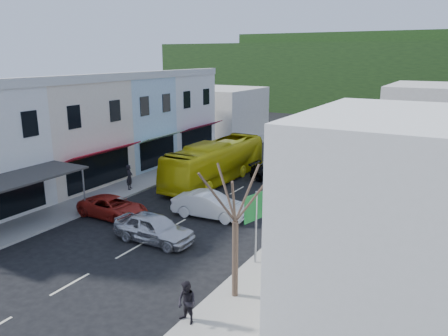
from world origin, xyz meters
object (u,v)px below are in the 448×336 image
car_white (210,206)px  car_red (113,207)px  bus (215,163)px  pedestrian_right (187,302)px  direction_sign (256,229)px  car_silver (154,229)px  street_tree (235,222)px  pedestrian_left (130,178)px  traffic_signal (382,125)px

car_white → car_red: (-5.29, -3.00, 0.00)m
bus → car_white: bus is taller
pedestrian_right → direction_sign: bearing=100.3°
direction_sign → car_silver: bearing=-164.4°
bus → pedestrian_right: bus is taller
car_white → pedestrian_right: 11.47m
car_white → pedestrian_right: pedestrian_right is taller
car_silver → direction_sign: (6.01, 0.21, 1.18)m
direction_sign → street_tree: (0.55, -3.14, 1.56)m
bus → pedestrian_right: (8.93, -17.29, -0.55)m
car_red → pedestrian_left: size_ratio=2.71×
car_red → pedestrian_left: bearing=31.7°
street_tree → bus: bearing=123.1°
car_white → traffic_signal: size_ratio=0.85×
car_red → pedestrian_left: pedestrian_left is taller
car_white → direction_sign: direction_sign is taller
car_white → street_tree: 9.99m
car_white → pedestrian_left: pedestrian_left is taller
car_white → traffic_signal: (5.48, 26.84, 1.90)m
car_red → car_silver: bearing=-109.1°
street_tree → traffic_signal: street_tree is taller
car_red → direction_sign: size_ratio=1.22×
car_red → traffic_signal: traffic_signal is taller
bus → car_red: bearing=-97.7°
pedestrian_left → street_tree: (13.90, -9.36, 2.44)m
bus → direction_sign: size_ratio=3.09×
pedestrian_left → pedestrian_right: 17.84m
car_white → direction_sign: (5.28, -4.49, 1.18)m
bus → traffic_signal: 21.86m
bus → car_silver: (3.02, -11.76, -0.85)m
pedestrian_left → car_red: bearing=-174.2°
pedestrian_right → street_tree: (0.65, 2.59, 2.44)m
car_red → car_white: bearing=-59.1°
car_red → direction_sign: 10.75m
bus → direction_sign: direction_sign is taller
street_tree → car_red: bearing=157.4°
car_white → traffic_signal: traffic_signal is taller
car_silver → traffic_signal: size_ratio=0.85×
direction_sign → street_tree: bearing=-66.5°
bus → pedestrian_left: bus is taller
car_silver → car_white: bearing=-8.9°
direction_sign → street_tree: street_tree is taller
car_red → street_tree: 12.36m
car_silver → pedestrian_right: pedestrian_right is taller
pedestrian_left → bus: bearing=-63.6°
traffic_signal → car_white: bearing=81.8°
car_red → pedestrian_right: 12.73m
pedestrian_right → traffic_signal: 37.10m
car_red → street_tree: street_tree is taller
bus → direction_sign: (9.03, -11.56, 0.33)m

